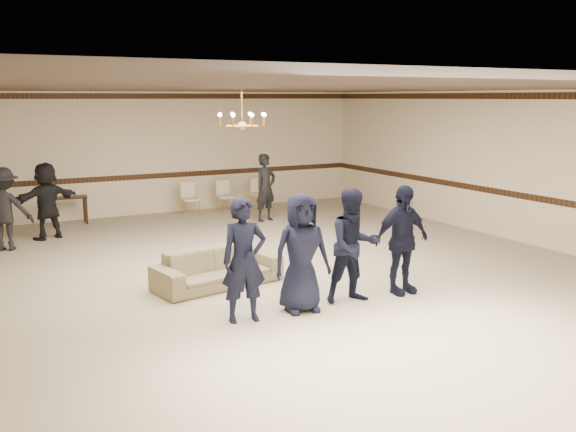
% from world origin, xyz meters
% --- Properties ---
extents(room, '(12.01, 14.01, 3.21)m').
position_xyz_m(room, '(0.00, 0.00, 1.60)').
color(room, '#B5A68B').
rests_on(room, ground).
extents(chair_rail, '(12.00, 0.02, 0.14)m').
position_xyz_m(chair_rail, '(0.00, 6.99, 1.00)').
color(chair_rail, '#3A1F11').
rests_on(chair_rail, wall_back).
extents(crown_molding, '(12.00, 0.02, 0.14)m').
position_xyz_m(crown_molding, '(0.00, 6.99, 3.08)').
color(crown_molding, '#3A1F11').
rests_on(crown_molding, wall_back).
extents(chandelier, '(0.94, 0.94, 0.89)m').
position_xyz_m(chandelier, '(0.00, 1.00, 2.88)').
color(chandelier, gold).
rests_on(chandelier, ceiling).
extents(boy_a, '(0.68, 0.50, 1.73)m').
position_xyz_m(boy_a, '(-1.21, -1.72, 0.86)').
color(boy_a, black).
rests_on(boy_a, floor).
extents(boy_b, '(0.90, 0.64, 1.73)m').
position_xyz_m(boy_b, '(-0.31, -1.72, 0.86)').
color(boy_b, black).
rests_on(boy_b, floor).
extents(boy_c, '(0.92, 0.77, 1.73)m').
position_xyz_m(boy_c, '(0.59, -1.72, 0.86)').
color(boy_c, black).
rests_on(boy_c, floor).
extents(boy_d, '(1.02, 0.45, 1.73)m').
position_xyz_m(boy_d, '(1.49, -1.72, 0.86)').
color(boy_d, black).
rests_on(boy_d, floor).
extents(settee, '(2.22, 1.18, 0.61)m').
position_xyz_m(settee, '(-0.92, -0.01, 0.31)').
color(settee, '#7E7254').
rests_on(settee, floor).
extents(adult_left, '(1.23, 0.94, 1.68)m').
position_xyz_m(adult_left, '(-3.75, 4.35, 0.84)').
color(adult_left, black).
rests_on(adult_left, floor).
extents(adult_mid, '(1.63, 1.03, 1.68)m').
position_xyz_m(adult_mid, '(-2.85, 5.05, 0.84)').
color(adult_mid, black).
rests_on(adult_mid, floor).
extents(adult_right, '(0.71, 0.57, 1.68)m').
position_xyz_m(adult_right, '(2.25, 4.65, 0.84)').
color(adult_right, black).
rests_on(adult_right, floor).
extents(banquet_chair_left, '(0.44, 0.44, 0.86)m').
position_xyz_m(banquet_chair_left, '(0.84, 6.29, 0.43)').
color(banquet_chair_left, beige).
rests_on(banquet_chair_left, floor).
extents(banquet_chair_mid, '(0.44, 0.44, 0.86)m').
position_xyz_m(banquet_chair_mid, '(1.84, 6.29, 0.43)').
color(banquet_chair_mid, beige).
rests_on(banquet_chair_mid, floor).
extents(banquet_chair_right, '(0.45, 0.45, 0.86)m').
position_xyz_m(banquet_chair_right, '(2.84, 6.29, 0.43)').
color(banquet_chair_right, beige).
rests_on(banquet_chair_right, floor).
extents(console_table, '(0.83, 0.38, 0.69)m').
position_xyz_m(console_table, '(-2.16, 6.49, 0.34)').
color(console_table, '#331A11').
rests_on(console_table, floor).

